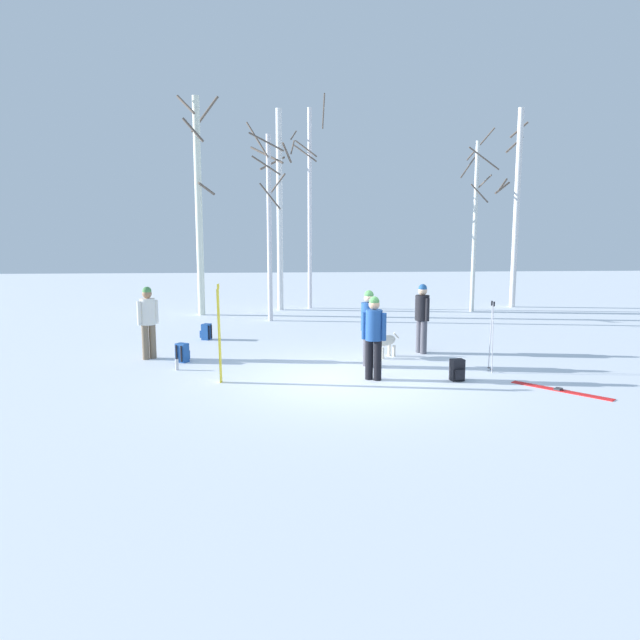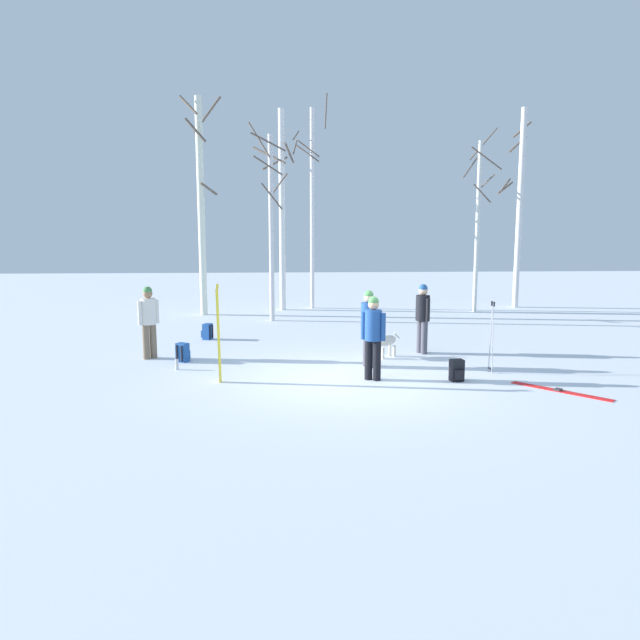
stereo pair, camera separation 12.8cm
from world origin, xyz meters
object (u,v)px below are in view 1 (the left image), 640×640
backpack_0 (206,332)px  backpack_1 (182,353)px  birch_tree_1 (269,223)px  dog (385,342)px  person_0 (422,314)px  water_bottle_0 (177,364)px  person_3 (374,332)px  ski_poles_0 (492,334)px  birch_tree_3 (309,204)px  birch_tree_2 (279,208)px  ski_pair_planted_0 (219,334)px  birch_tree_4 (475,222)px  birch_tree_5 (516,207)px  backpack_2 (457,370)px  person_2 (148,318)px  ski_pair_lying_0 (560,390)px  person_1 (369,323)px  birch_tree_0 (199,203)px

backpack_0 → backpack_1: (-0.21, -2.83, 0.00)m
birch_tree_1 → dog: bearing=-64.8°
person_0 → water_bottle_0: (-5.74, -1.43, -0.85)m
person_3 → birch_tree_1: birch_tree_1 is taller
ski_poles_0 → birch_tree_3: 11.63m
birch_tree_1 → birch_tree_2: (0.34, 2.70, 0.54)m
ski_pair_planted_0 → dog: bearing=30.3°
birch_tree_4 → birch_tree_5: 2.36m
dog → backpack_2: dog is taller
backpack_0 → birch_tree_3: size_ratio=0.06×
person_2 → dog: 5.62m
ski_pair_planted_0 → ski_pair_lying_0: size_ratio=1.29×
person_3 → water_bottle_0: 4.38m
backpack_2 → birch_tree_5: (5.49, 11.23, 3.65)m
person_1 → birch_tree_1: 7.59m
ski_poles_0 → ski_pair_lying_0: bearing=-63.4°
birch_tree_4 → person_0: bearing=-116.4°
birch_tree_0 → birch_tree_3: size_ratio=0.96×
person_1 → birch_tree_5: 12.50m
backpack_1 → birch_tree_5: 14.99m
person_0 → birch_tree_3: (-2.33, 8.64, 2.99)m
person_1 → birch_tree_5: bearing=54.2°
dog → birch_tree_1: birch_tree_1 is taller
person_1 → dog: person_1 is taller
birch_tree_2 → backpack_1: bearing=-104.4°
person_3 → person_1: bearing=86.7°
dog → backpack_0: 5.26m
dog → birch_tree_3: bearing=98.4°
person_1 → backpack_1: (-4.21, 0.75, -0.77)m
dog → ski_pair_planted_0: size_ratio=0.38×
water_bottle_0 → birch_tree_0: size_ratio=0.04×
birch_tree_1 → birch_tree_3: birch_tree_3 is taller
dog → ski_pair_planted_0: ski_pair_planted_0 is taller
person_0 → birch_tree_0: 9.88m
person_3 → birch_tree_3: birch_tree_3 is taller
person_2 → person_1: bearing=-12.9°
birch_tree_0 → birch_tree_3: (3.91, 1.57, 0.05)m
birch_tree_1 → person_2: bearing=-115.8°
birch_tree_4 → water_bottle_0: bearing=-137.0°
ski_poles_0 → backpack_2: size_ratio=3.48×
backpack_0 → birch_tree_3: bearing=63.6°
person_2 → birch_tree_3: (4.24, 8.86, 2.99)m
dog → person_1: bearing=-120.3°
person_0 → ski_poles_0: person_0 is taller
birch_tree_3 → birch_tree_5: size_ratio=1.05×
ski_pair_planted_0 → birch_tree_3: birch_tree_3 is taller
person_3 → birch_tree_0: 11.09m
person_3 → birch_tree_2: size_ratio=0.23×
backpack_1 → person_3: bearing=-25.0°
person_3 → birch_tree_5: size_ratio=0.23×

